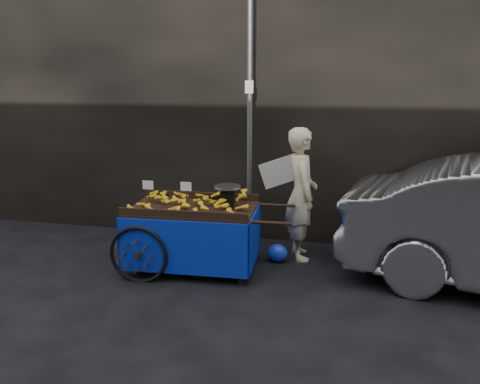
# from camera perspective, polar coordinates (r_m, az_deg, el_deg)

# --- Properties ---
(ground) EXTENTS (80.00, 80.00, 0.00)m
(ground) POSITION_cam_1_polar(r_m,az_deg,el_deg) (6.25, -4.03, -10.11)
(ground) COLOR black
(ground) RESTS_ON ground
(building_wall) EXTENTS (13.50, 2.00, 5.00)m
(building_wall) POSITION_cam_1_polar(r_m,az_deg,el_deg) (8.18, 3.73, 13.51)
(building_wall) COLOR black
(building_wall) RESTS_ON ground
(street_pole) EXTENTS (0.12, 0.10, 4.00)m
(street_pole) POSITION_cam_1_polar(r_m,az_deg,el_deg) (6.93, 1.20, 9.43)
(street_pole) COLOR slate
(street_pole) RESTS_ON ground
(banana_cart) EXTENTS (2.34, 1.20, 1.24)m
(banana_cart) POSITION_cam_1_polar(r_m,az_deg,el_deg) (6.27, -6.24, -2.61)
(banana_cart) COLOR black
(banana_cart) RESTS_ON ground
(vendor) EXTENTS (0.90, 0.79, 1.88)m
(vendor) POSITION_cam_1_polar(r_m,az_deg,el_deg) (6.62, 7.45, -0.23)
(vendor) COLOR beige
(vendor) RESTS_ON ground
(plastic_bag) EXTENTS (0.29, 0.23, 0.26)m
(plastic_bag) POSITION_cam_1_polar(r_m,az_deg,el_deg) (6.65, 4.62, -7.44)
(plastic_bag) COLOR #1A33C4
(plastic_bag) RESTS_ON ground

